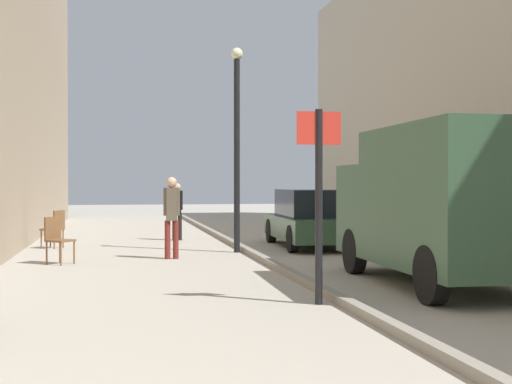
# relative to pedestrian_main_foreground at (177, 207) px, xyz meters

# --- Properties ---
(ground_plane) EXTENTS (80.00, 80.00, 0.00)m
(ground_plane) POSITION_rel_pedestrian_main_foreground_xyz_m (-0.28, -6.59, -0.93)
(ground_plane) COLOR #A8A093
(kerb_strip) EXTENTS (0.16, 40.00, 0.12)m
(kerb_strip) POSITION_rel_pedestrian_main_foreground_xyz_m (1.30, -6.59, -0.87)
(kerb_strip) COLOR gray
(kerb_strip) RESTS_ON ground_plane
(pedestrian_main_foreground) EXTENTS (0.32, 0.21, 1.61)m
(pedestrian_main_foreground) POSITION_rel_pedestrian_main_foreground_xyz_m (0.00, 0.00, 0.00)
(pedestrian_main_foreground) COLOR black
(pedestrian_main_foreground) RESTS_ON ground_plane
(pedestrian_mid_block) EXTENTS (0.35, 0.23, 1.74)m
(pedestrian_mid_block) POSITION_rel_pedestrian_main_foreground_xyz_m (-0.51, -4.92, 0.08)
(pedestrian_mid_block) COLOR maroon
(pedestrian_mid_block) RESTS_ON ground_plane
(delivery_van) EXTENTS (2.14, 4.91, 2.47)m
(delivery_van) POSITION_rel_pedestrian_main_foreground_xyz_m (3.40, -9.75, 0.39)
(delivery_van) COLOR #335138
(delivery_van) RESTS_ON ground_plane
(parked_car) EXTENTS (1.96, 4.26, 1.45)m
(parked_car) POSITION_rel_pedestrian_main_foreground_xyz_m (3.21, -2.71, -0.22)
(parked_car) COLOR #335138
(parked_car) RESTS_ON ground_plane
(street_sign_post) EXTENTS (0.60, 0.10, 2.60)m
(street_sign_post) POSITION_rel_pedestrian_main_foreground_xyz_m (1.00, -11.00, 0.62)
(street_sign_post) COLOR black
(street_sign_post) RESTS_ON ground_plane
(lamp_post) EXTENTS (0.28, 0.28, 4.76)m
(lamp_post) POSITION_rel_pedestrian_main_foreground_xyz_m (1.09, -3.77, 1.79)
(lamp_post) COLOR black
(lamp_post) RESTS_ON ground_plane
(cafe_chair_near_window) EXTENTS (0.60, 0.60, 0.94)m
(cafe_chair_near_window) POSITION_rel_pedestrian_main_foreground_xyz_m (-3.16, -1.92, -0.38)
(cafe_chair_near_window) COLOR brown
(cafe_chair_near_window) RESTS_ON ground_plane
(cafe_chair_by_doorway) EXTENTS (0.62, 0.62, 0.94)m
(cafe_chair_by_doorway) POSITION_rel_pedestrian_main_foreground_xyz_m (-2.83, -5.44, -0.38)
(cafe_chair_by_doorway) COLOR brown
(cafe_chair_by_doorway) RESTS_ON ground_plane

